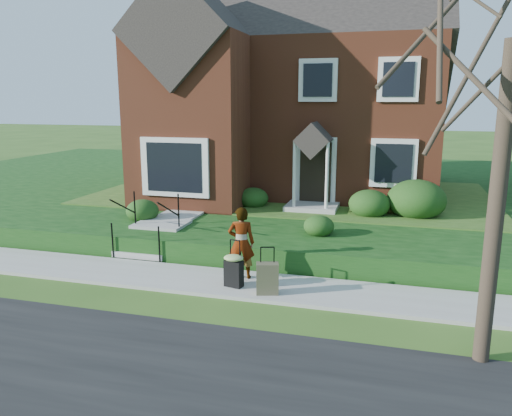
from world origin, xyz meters
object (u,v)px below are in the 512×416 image
(front_steps, at_px, (154,234))
(woman, at_px, (241,243))
(suitcase_olive, at_px, (267,278))
(suitcase_black, at_px, (234,269))

(front_steps, distance_m, woman, 3.34)
(front_steps, distance_m, suitcase_olive, 4.39)
(suitcase_black, height_order, suitcase_olive, suitcase_black)
(suitcase_olive, bearing_deg, suitcase_black, 149.67)
(woman, bearing_deg, suitcase_black, 76.39)
(suitcase_black, bearing_deg, front_steps, 157.94)
(suitcase_black, bearing_deg, suitcase_olive, -0.98)
(suitcase_black, relative_size, suitcase_olive, 1.04)
(woman, bearing_deg, suitcase_olive, 122.51)
(woman, relative_size, suitcase_olive, 1.65)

